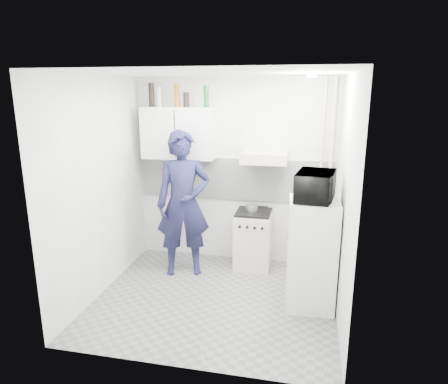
# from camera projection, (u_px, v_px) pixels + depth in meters

# --- Properties ---
(floor) EXTENTS (2.80, 2.80, 0.00)m
(floor) POSITION_uv_depth(u_px,v_px,m) (215.00, 299.00, 4.78)
(floor) COLOR #565655
(floor) RESTS_ON ground
(ceiling) EXTENTS (2.80, 2.80, 0.00)m
(ceiling) POSITION_uv_depth(u_px,v_px,m) (213.00, 73.00, 4.13)
(ceiling) COLOR white
(ceiling) RESTS_ON wall_back
(wall_back) EXTENTS (2.80, 0.00, 2.80)m
(wall_back) POSITION_uv_depth(u_px,v_px,m) (235.00, 172.00, 5.64)
(wall_back) COLOR white
(wall_back) RESTS_ON floor
(wall_left) EXTENTS (0.00, 2.60, 2.60)m
(wall_left) POSITION_uv_depth(u_px,v_px,m) (100.00, 188.00, 4.74)
(wall_left) COLOR white
(wall_left) RESTS_ON floor
(wall_right) EXTENTS (0.00, 2.60, 2.60)m
(wall_right) POSITION_uv_depth(u_px,v_px,m) (344.00, 201.00, 4.17)
(wall_right) COLOR white
(wall_right) RESTS_ON floor
(person) EXTENTS (0.82, 0.66, 1.94)m
(person) POSITION_uv_depth(u_px,v_px,m) (183.00, 204.00, 5.26)
(person) COLOR #171836
(person) RESTS_ON floor
(stove) EXTENTS (0.49, 0.49, 0.78)m
(stove) POSITION_uv_depth(u_px,v_px,m) (253.00, 240.00, 5.57)
(stove) COLOR beige
(stove) RESTS_ON floor
(fridge) EXTENTS (0.56, 0.56, 1.27)m
(fridge) POSITION_uv_depth(u_px,v_px,m) (311.00, 254.00, 4.49)
(fridge) COLOR white
(fridge) RESTS_ON floor
(stove_top) EXTENTS (0.47, 0.47, 0.03)m
(stove_top) POSITION_uv_depth(u_px,v_px,m) (254.00, 212.00, 5.46)
(stove_top) COLOR black
(stove_top) RESTS_ON stove
(saucepan) EXTENTS (0.17, 0.17, 0.09)m
(saucepan) POSITION_uv_depth(u_px,v_px,m) (252.00, 208.00, 5.47)
(saucepan) COLOR silver
(saucepan) RESTS_ON stove_top
(microwave) EXTENTS (0.61, 0.46, 0.31)m
(microwave) POSITION_uv_depth(u_px,v_px,m) (315.00, 186.00, 4.29)
(microwave) COLOR black
(microwave) RESTS_ON fridge
(bottle_a) EXTENTS (0.07, 0.07, 0.32)m
(bottle_a) POSITION_uv_depth(u_px,v_px,m) (151.00, 95.00, 5.44)
(bottle_a) COLOR black
(bottle_a) RESTS_ON upper_cabinet
(bottle_b) EXTENTS (0.07, 0.07, 0.26)m
(bottle_b) POSITION_uv_depth(u_px,v_px,m) (159.00, 97.00, 5.42)
(bottle_b) COLOR #B2B7BC
(bottle_b) RESTS_ON upper_cabinet
(bottle_d) EXTENTS (0.07, 0.07, 0.31)m
(bottle_d) POSITION_uv_depth(u_px,v_px,m) (177.00, 95.00, 5.36)
(bottle_d) COLOR brown
(bottle_d) RESTS_ON upper_cabinet
(canister_a) EXTENTS (0.08, 0.08, 0.20)m
(canister_a) POSITION_uv_depth(u_px,v_px,m) (186.00, 100.00, 5.35)
(canister_a) COLOR black
(canister_a) RESTS_ON upper_cabinet
(bottle_e) EXTENTS (0.07, 0.07, 0.28)m
(bottle_e) POSITION_uv_depth(u_px,v_px,m) (206.00, 96.00, 5.28)
(bottle_e) COLOR #144C1E
(bottle_e) RESTS_ON upper_cabinet
(upper_cabinet) EXTENTS (1.00, 0.35, 0.70)m
(upper_cabinet) POSITION_uv_depth(u_px,v_px,m) (179.00, 133.00, 5.49)
(upper_cabinet) COLOR white
(upper_cabinet) RESTS_ON wall_back
(range_hood) EXTENTS (0.60, 0.50, 0.14)m
(range_hood) POSITION_uv_depth(u_px,v_px,m) (265.00, 157.00, 5.24)
(range_hood) COLOR beige
(range_hood) RESTS_ON wall_back
(backsplash) EXTENTS (2.74, 0.03, 0.60)m
(backsplash) POSITION_uv_depth(u_px,v_px,m) (234.00, 179.00, 5.65)
(backsplash) COLOR white
(backsplash) RESTS_ON wall_back
(pipe_a) EXTENTS (0.05, 0.05, 2.60)m
(pipe_a) POSITION_uv_depth(u_px,v_px,m) (329.00, 177.00, 5.30)
(pipe_a) COLOR beige
(pipe_a) RESTS_ON floor
(pipe_b) EXTENTS (0.04, 0.04, 2.60)m
(pipe_b) POSITION_uv_depth(u_px,v_px,m) (320.00, 177.00, 5.33)
(pipe_b) COLOR beige
(pipe_b) RESTS_ON floor
(ceiling_spot_fixture) EXTENTS (0.10, 0.10, 0.02)m
(ceiling_spot_fixture) POSITION_uv_depth(u_px,v_px,m) (312.00, 76.00, 4.13)
(ceiling_spot_fixture) COLOR white
(ceiling_spot_fixture) RESTS_ON ceiling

